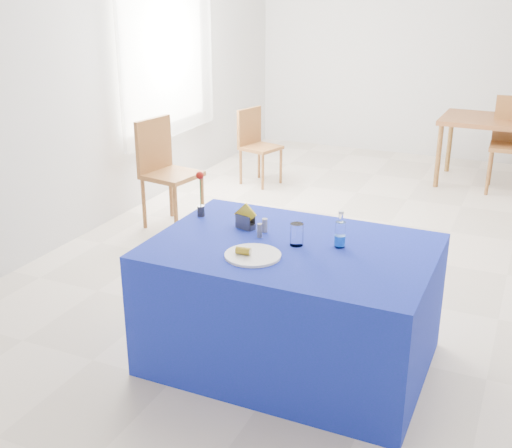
{
  "coord_description": "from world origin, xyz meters",
  "views": [
    {
      "loc": [
        1.19,
        -4.99,
        2.17
      ],
      "look_at": [
        -0.17,
        -1.99,
        0.92
      ],
      "focal_mm": 45.0,
      "sensor_mm": 36.0,
      "label": 1
    }
  ],
  "objects_px": {
    "blue_table": "(291,304)",
    "chair_win_a": "(164,165)",
    "water_bottle": "(340,235)",
    "plate": "(253,255)",
    "chair_win_b": "(256,141)",
    "oak_table": "(503,126)"
  },
  "relations": [
    {
      "from": "plate",
      "to": "water_bottle",
      "type": "distance_m",
      "value": 0.51
    },
    {
      "from": "chair_win_a",
      "to": "water_bottle",
      "type": "bearing_deg",
      "value": -117.45
    },
    {
      "from": "chair_win_a",
      "to": "chair_win_b",
      "type": "xyz_separation_m",
      "value": [
        0.22,
        1.58,
        -0.09
      ]
    },
    {
      "from": "plate",
      "to": "blue_table",
      "type": "relative_size",
      "value": 0.19
    },
    {
      "from": "chair_win_b",
      "to": "oak_table",
      "type": "bearing_deg",
      "value": -52.29
    },
    {
      "from": "blue_table",
      "to": "oak_table",
      "type": "xyz_separation_m",
      "value": [
        0.82,
        4.3,
        0.3
      ]
    },
    {
      "from": "water_bottle",
      "to": "chair_win_b",
      "type": "xyz_separation_m",
      "value": [
        -1.97,
        3.2,
        -0.34
      ]
    },
    {
      "from": "blue_table",
      "to": "chair_win_a",
      "type": "bearing_deg",
      "value": 138.57
    },
    {
      "from": "blue_table",
      "to": "oak_table",
      "type": "height_order",
      "value": "blue_table"
    },
    {
      "from": "water_bottle",
      "to": "chair_win_a",
      "type": "bearing_deg",
      "value": 143.48
    },
    {
      "from": "water_bottle",
      "to": "chair_win_b",
      "type": "distance_m",
      "value": 3.77
    },
    {
      "from": "blue_table",
      "to": "chair_win_b",
      "type": "bearing_deg",
      "value": 117.56
    },
    {
      "from": "blue_table",
      "to": "oak_table",
      "type": "relative_size",
      "value": 1.21
    },
    {
      "from": "chair_win_b",
      "to": "water_bottle",
      "type": "bearing_deg",
      "value": -132.56
    },
    {
      "from": "plate",
      "to": "blue_table",
      "type": "bearing_deg",
      "value": 60.52
    },
    {
      "from": "plate",
      "to": "chair_win_b",
      "type": "xyz_separation_m",
      "value": [
        -1.57,
        3.52,
        -0.28
      ]
    },
    {
      "from": "water_bottle",
      "to": "oak_table",
      "type": "height_order",
      "value": "water_bottle"
    },
    {
      "from": "blue_table",
      "to": "chair_win_b",
      "type": "xyz_separation_m",
      "value": [
        -1.71,
        3.28,
        0.11
      ]
    },
    {
      "from": "blue_table",
      "to": "chair_win_a",
      "type": "distance_m",
      "value": 2.58
    },
    {
      "from": "plate",
      "to": "blue_table",
      "type": "distance_m",
      "value": 0.48
    },
    {
      "from": "plate",
      "to": "blue_table",
      "type": "xyz_separation_m",
      "value": [
        0.14,
        0.24,
        -0.39
      ]
    },
    {
      "from": "water_bottle",
      "to": "chair_win_b",
      "type": "relative_size",
      "value": 0.25
    }
  ]
}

